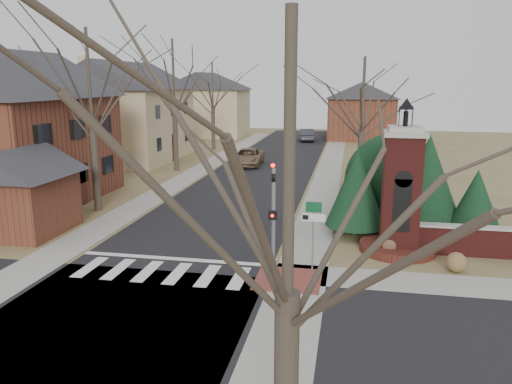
% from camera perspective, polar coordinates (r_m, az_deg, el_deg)
% --- Properties ---
extents(ground, '(120.00, 120.00, 0.00)m').
position_cam_1_polar(ground, '(18.89, -11.54, -9.91)').
color(ground, brown).
rests_on(ground, ground).
extents(main_street, '(8.00, 70.00, 0.01)m').
position_cam_1_polar(main_street, '(39.35, 0.59, 2.14)').
color(main_street, black).
rests_on(main_street, ground).
extents(cross_street, '(120.00, 8.00, 0.01)m').
position_cam_1_polar(cross_street, '(16.41, -15.59, -13.71)').
color(cross_street, black).
rests_on(cross_street, ground).
extents(crosswalk_zone, '(8.00, 2.20, 0.02)m').
position_cam_1_polar(crosswalk_zone, '(19.57, -10.65, -9.03)').
color(crosswalk_zone, silver).
rests_on(crosswalk_zone, ground).
extents(stop_bar, '(8.00, 0.35, 0.02)m').
position_cam_1_polar(stop_bar, '(20.88, -9.15, -7.56)').
color(stop_bar, silver).
rests_on(stop_bar, ground).
extents(sidewalk_right_main, '(2.00, 60.00, 0.02)m').
position_cam_1_polar(sidewalk_right_main, '(38.78, 8.18, 1.87)').
color(sidewalk_right_main, gray).
rests_on(sidewalk_right_main, ground).
extents(sidewalk_left, '(2.00, 60.00, 0.02)m').
position_cam_1_polar(sidewalk_left, '(40.58, -6.66, 2.39)').
color(sidewalk_left, gray).
rests_on(sidewalk_left, ground).
extents(curb_apron, '(2.40, 2.40, 0.02)m').
position_cam_1_polar(curb_apron, '(18.63, 3.69, -9.96)').
color(curb_apron, brown).
rests_on(curb_apron, ground).
extents(traffic_signal_pole, '(0.28, 0.41, 4.50)m').
position_cam_1_polar(traffic_signal_pole, '(17.46, 2.00, -2.56)').
color(traffic_signal_pole, slate).
rests_on(traffic_signal_pole, ground).
extents(sign_post, '(0.90, 0.07, 2.75)m').
position_cam_1_polar(sign_post, '(18.84, 6.55, -3.50)').
color(sign_post, slate).
rests_on(sign_post, ground).
extents(brick_gate_monument, '(3.20, 3.20, 6.47)m').
position_cam_1_polar(brick_gate_monument, '(21.76, 16.16, -1.15)').
color(brick_gate_monument, '#5A1D1A').
rests_on(brick_gate_monument, ground).
extents(brick_garden_wall, '(7.50, 0.50, 1.30)m').
position_cam_1_polar(brick_garden_wall, '(23.03, 27.17, -5.20)').
color(brick_garden_wall, '#5A1D1A').
rests_on(brick_garden_wall, ground).
extents(house_brick_left, '(9.80, 11.80, 9.42)m').
position_cam_1_polar(house_brick_left, '(32.88, -26.62, 6.94)').
color(house_brick_left, brown).
rests_on(house_brick_left, ground).
extents(house_stucco_left, '(9.80, 12.80, 9.28)m').
position_cam_1_polar(house_stucco_left, '(47.72, -14.66, 9.13)').
color(house_stucco_left, '#CAB787').
rests_on(house_stucco_left, ground).
extents(garage_left, '(4.80, 4.80, 4.29)m').
position_cam_1_polar(garage_left, '(26.15, -25.47, 0.53)').
color(garage_left, brown).
rests_on(garage_left, ground).
extents(house_distant_left, '(10.80, 8.80, 8.53)m').
position_cam_1_polar(house_distant_left, '(66.86, -5.67, 10.06)').
color(house_distant_left, '#CAB787').
rests_on(house_distant_left, ground).
extents(house_distant_right, '(8.80, 8.80, 7.30)m').
position_cam_1_polar(house_distant_right, '(64.18, 11.97, 9.21)').
color(house_distant_right, brown).
rests_on(house_distant_right, ground).
extents(evergreen_near, '(2.80, 2.80, 4.10)m').
position_cam_1_polar(evergreen_near, '(23.59, 11.40, 0.48)').
color(evergreen_near, '#473D33').
rests_on(evergreen_near, ground).
extents(evergreen_mid, '(3.40, 3.40, 4.70)m').
position_cam_1_polar(evergreen_mid, '(24.97, 19.01, 1.41)').
color(evergreen_mid, '#473D33').
rests_on(evergreen_mid, ground).
extents(evergreen_far, '(2.40, 2.40, 3.30)m').
position_cam_1_polar(evergreen_far, '(24.52, 23.83, -0.86)').
color(evergreen_far, '#473D33').
rests_on(evergreen_far, ground).
extents(evergreen_mass, '(4.80, 4.80, 4.80)m').
position_cam_1_polar(evergreen_mass, '(26.11, 15.33, 1.67)').
color(evergreen_mass, black).
rests_on(evergreen_mass, ground).
extents(bare_tree_0, '(8.05, 8.05, 11.15)m').
position_cam_1_polar(bare_tree_0, '(28.66, -18.61, 13.06)').
color(bare_tree_0, '#473D33').
rests_on(bare_tree_0, ground).
extents(bare_tree_1, '(8.40, 8.40, 11.64)m').
position_cam_1_polar(bare_tree_1, '(40.53, -9.45, 13.69)').
color(bare_tree_1, '#473D33').
rests_on(bare_tree_1, ground).
extents(bare_tree_2, '(7.35, 7.35, 10.19)m').
position_cam_1_polar(bare_tree_2, '(53.06, -5.00, 12.42)').
color(bare_tree_2, '#473D33').
rests_on(bare_tree_2, ground).
extents(bare_tree_3, '(7.00, 7.00, 9.70)m').
position_cam_1_polar(bare_tree_3, '(32.09, 12.20, 11.51)').
color(bare_tree_3, '#473D33').
rests_on(bare_tree_3, ground).
extents(bare_tree_4, '(6.65, 6.65, 9.21)m').
position_cam_1_polar(bare_tree_4, '(7.18, 3.87, 6.20)').
color(bare_tree_4, '#473D33').
rests_on(bare_tree_4, ground).
extents(pickup_truck, '(2.62, 5.26, 1.43)m').
position_cam_1_polar(pickup_truck, '(43.01, -0.95, 4.00)').
color(pickup_truck, brown).
rests_on(pickup_truck, ground).
extents(distant_car, '(2.08, 4.71, 1.50)m').
position_cam_1_polar(distant_car, '(61.01, 5.85, 6.52)').
color(distant_car, '#383C41').
rests_on(distant_car, ground).
extents(dry_shrub_left, '(0.90, 0.90, 0.90)m').
position_cam_1_polar(dry_shrub_left, '(21.81, 14.92, -5.73)').
color(dry_shrub_left, brown).
rests_on(dry_shrub_left, ground).
extents(dry_shrub_right, '(0.78, 0.78, 0.78)m').
position_cam_1_polar(dry_shrub_right, '(20.66, 21.91, -7.45)').
color(dry_shrub_right, brown).
rests_on(dry_shrub_right, ground).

